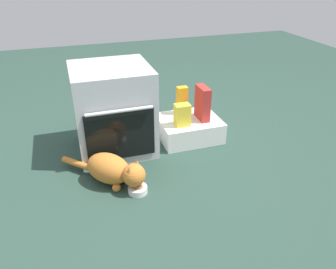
{
  "coord_description": "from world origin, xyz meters",
  "views": [
    {
      "loc": [
        -0.4,
        -1.93,
        1.38
      ],
      "look_at": [
        0.23,
        0.03,
        0.25
      ],
      "focal_mm": 35.06,
      "sensor_mm": 36.0,
      "label": 1
    }
  ],
  "objects": [
    {
      "name": "snack_bag",
      "position": [
        0.43,
        0.27,
        0.26
      ],
      "size": [
        0.12,
        0.09,
        0.18
      ],
      "primitive_type": "cube",
      "color": "yellow",
      "rests_on": "pantry_cabinet"
    },
    {
      "name": "juice_carton",
      "position": [
        0.51,
        0.48,
        0.29
      ],
      "size": [
        0.09,
        0.06,
        0.24
      ],
      "primitive_type": "cube",
      "color": "orange",
      "rests_on": "pantry_cabinet"
    },
    {
      "name": "oven",
      "position": [
        -0.09,
        0.38,
        0.34
      ],
      "size": [
        0.58,
        0.6,
        0.67
      ],
      "color": "#B7BABF",
      "rests_on": "ground"
    },
    {
      "name": "cereal_box",
      "position": [
        0.63,
        0.33,
        0.31
      ],
      "size": [
        0.07,
        0.18,
        0.28
      ],
      "primitive_type": "cube",
      "color": "#B72D28",
      "rests_on": "pantry_cabinet"
    },
    {
      "name": "pantry_cabinet",
      "position": [
        0.53,
        0.36,
        0.09
      ],
      "size": [
        0.5,
        0.41,
        0.17
      ],
      "primitive_type": "cube",
      "color": "white",
      "rests_on": "ground"
    },
    {
      "name": "ground",
      "position": [
        0.0,
        0.0,
        0.0
      ],
      "size": [
        8.0,
        8.0,
        0.0
      ],
      "primitive_type": "plane",
      "color": "#284238"
    },
    {
      "name": "food_bowl",
      "position": [
        -0.06,
        -0.24,
        0.03
      ],
      "size": [
        0.13,
        0.13,
        0.07
      ],
      "color": "white",
      "rests_on": "ground"
    },
    {
      "name": "cat",
      "position": [
        -0.19,
        -0.1,
        0.12
      ],
      "size": [
        0.52,
        0.54,
        0.22
      ],
      "rotation": [
        0.0,
        0.0,
        -0.81
      ],
      "color": "#C6752D",
      "rests_on": "ground"
    }
  ]
}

